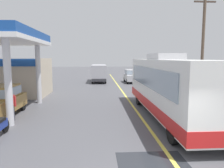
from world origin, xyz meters
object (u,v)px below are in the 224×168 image
(car_at_pump, at_px, (0,99))
(coach_bus_main, at_px, (169,88))
(pedestrian_by_shop, at_px, (11,104))
(car_trailing_behind_bus, at_px, (131,75))
(minibus_opposing_lane, at_px, (99,72))

(car_at_pump, bearing_deg, coach_bus_main, -4.06)
(pedestrian_by_shop, xyz_separation_m, car_trailing_behind_bus, (9.36, 17.72, 0.08))
(car_trailing_behind_bus, bearing_deg, car_at_pump, -121.53)
(pedestrian_by_shop, bearing_deg, minibus_opposing_lane, 75.61)
(car_at_pump, height_order, minibus_opposing_lane, minibus_opposing_lane)
(pedestrian_by_shop, bearing_deg, car_trailing_behind_bus, 62.15)
(coach_bus_main, height_order, pedestrian_by_shop, coach_bus_main)
(minibus_opposing_lane, xyz_separation_m, car_trailing_behind_bus, (4.52, -1.16, -0.46))
(minibus_opposing_lane, bearing_deg, coach_bus_main, -77.90)
(minibus_opposing_lane, relative_size, car_trailing_behind_bus, 1.46)
(car_at_pump, distance_m, pedestrian_by_shop, 1.31)
(pedestrian_by_shop, relative_size, car_trailing_behind_bus, 0.40)
(pedestrian_by_shop, distance_m, car_trailing_behind_bus, 20.04)
(minibus_opposing_lane, distance_m, car_trailing_behind_bus, 4.69)
(coach_bus_main, relative_size, pedestrian_by_shop, 6.65)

